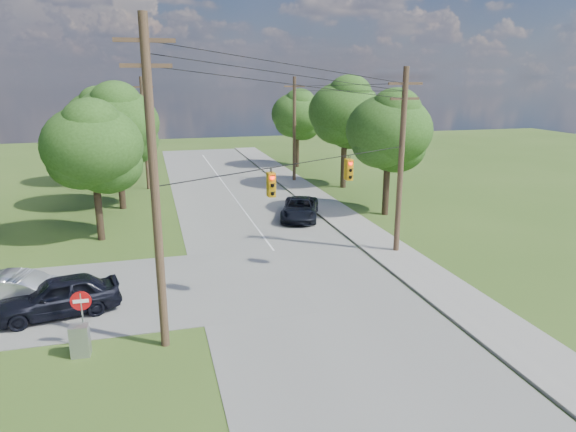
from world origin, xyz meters
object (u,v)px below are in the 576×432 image
object	(u,v)px
car_main_north	(300,209)
pole_north_w	(145,133)
pole_north_e	(294,129)
car_cross_dark	(59,296)
control_cabinet	(80,341)
do_not_enter_sign	(81,307)
pole_ne	(401,160)
pole_sw	(155,186)

from	to	relation	value
car_main_north	pole_north_w	bearing A→B (deg)	147.99
pole_north_e	car_main_north	distance (m)	14.64
pole_north_w	car_cross_dark	xyz separation A→B (m)	(-3.86, -25.78, -4.25)
pole_north_w	control_cabinet	bearing A→B (deg)	-95.07
car_main_north	do_not_enter_sign	bearing A→B (deg)	-109.92
car_main_north	control_cabinet	size ratio (longest dim) A/B	4.46
pole_north_w	car_main_north	size ratio (longest dim) A/B	1.86
car_cross_dark	control_cabinet	distance (m)	4.01
pole_ne	control_cabinet	distance (m)	18.82
car_cross_dark	do_not_enter_sign	bearing A→B (deg)	10.87
pole_sw	control_cabinet	xyz separation A→B (m)	(-3.02, 0.01, -5.62)
pole_ne	pole_sw	bearing A→B (deg)	-150.62
car_cross_dark	car_main_north	distance (m)	18.86
pole_north_e	control_cabinet	size ratio (longest dim) A/B	8.28
pole_north_w	control_cabinet	distance (m)	30.05
pole_north_e	pole_ne	bearing A→B (deg)	-90.00
pole_north_e	do_not_enter_sign	world-z (taller)	pole_north_e
pole_sw	pole_north_e	size ratio (longest dim) A/B	1.20
control_cabinet	do_not_enter_sign	world-z (taller)	do_not_enter_sign
pole_north_e	do_not_enter_sign	distance (m)	33.51
pole_north_e	car_cross_dark	size ratio (longest dim) A/B	2.00
pole_north_e	car_cross_dark	world-z (taller)	pole_north_e
pole_ne	car_main_north	world-z (taller)	pole_ne
car_main_north	control_cabinet	xyz separation A→B (m)	(-13.12, -16.03, -0.17)
pole_north_w	car_cross_dark	bearing A→B (deg)	-98.51
control_cabinet	do_not_enter_sign	bearing A→B (deg)	83.59
car_cross_dark	car_main_north	size ratio (longest dim) A/B	0.93
pole_north_e	pole_sw	bearing A→B (deg)	-114.52
pole_sw	pole_ne	xyz separation A→B (m)	(13.50, 7.60, -0.76)
do_not_enter_sign	car_main_north	bearing A→B (deg)	51.38
pole_ne	control_cabinet	xyz separation A→B (m)	(-16.52, -7.59, -4.86)
pole_ne	car_cross_dark	xyz separation A→B (m)	(-17.76, -3.78, -4.58)
pole_ne	pole_north_e	world-z (taller)	pole_ne
car_main_north	do_not_enter_sign	world-z (taller)	do_not_enter_sign
pole_sw	car_main_north	bearing A→B (deg)	57.80
control_cabinet	car_cross_dark	bearing A→B (deg)	110.70
pole_north_e	car_cross_dark	bearing A→B (deg)	-124.56
car_cross_dark	do_not_enter_sign	size ratio (longest dim) A/B	2.17
pole_north_w	car_cross_dark	size ratio (longest dim) A/B	2.00
pole_north_w	pole_north_e	bearing A→B (deg)	0.00
pole_ne	pole_north_e	bearing A→B (deg)	90.00
car_main_north	pole_ne	bearing A→B (deg)	-47.82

